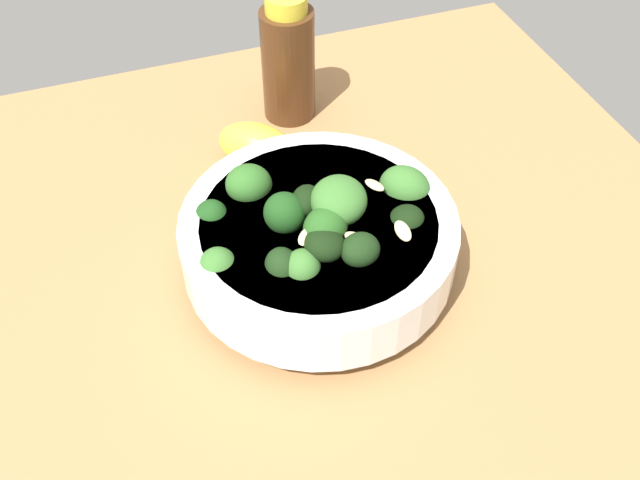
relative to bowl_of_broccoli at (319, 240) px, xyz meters
The scene contains 4 objects.
ground_plane 5.93cm from the bowl_of_broccoli, 15.91° to the left, with size 68.10×68.10×3.71cm, color #996D42.
bowl_of_broccoli is the anchor object (origin of this frame).
lemon_wedge 15.19cm from the bowl_of_broccoli, 93.49° to the left, with size 7.32×4.28×4.13cm, color yellow.
bottle_tall 22.01cm from the bowl_of_broccoli, 78.37° to the left, with size 5.16×5.16×12.86cm.
Camera 1 is at (-13.93, -37.16, 45.27)cm, focal length 41.17 mm.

